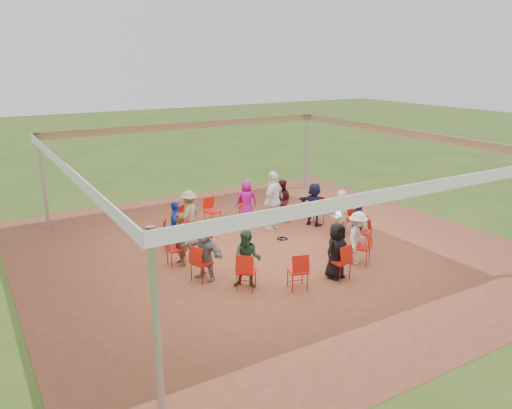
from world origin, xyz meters
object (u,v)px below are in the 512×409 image
chair_5 (186,221)px  person_seated_10 (357,238)px  person_seated_1 (314,204)px  person_seated_7 (205,252)px  chair_6 (172,234)px  chair_9 (246,271)px  chair_8 (202,263)px  laptop (337,215)px  person_seated_4 (189,213)px  chair_13 (362,232)px  chair_0 (344,220)px  chair_12 (362,248)px  chair_2 (282,207)px  chair_1 (316,211)px  chair_7 (176,249)px  chair_3 (246,207)px  person_seated_2 (281,200)px  chair_4 (212,212)px  chair_11 (340,262)px  person_seated_0 (342,212)px  cable_coil (283,239)px  chair_10 (298,271)px  person_seated_9 (336,251)px  person_seated_3 (247,200)px  person_seated_8 (247,259)px  person_seated_6 (180,239)px  standing_person (274,201)px  person_seated_5 (176,225)px

chair_5 → person_seated_10: person_seated_10 is taller
person_seated_1 → person_seated_7: bearing=90.0°
chair_6 → chair_9: size_ratio=1.00×
chair_8 → laptop: 4.91m
person_seated_4 → chair_5: bearing=-90.0°
chair_8 → chair_13: bearing=64.3°
chair_0 → person_seated_7: 5.08m
chair_12 → chair_2: bearing=51.4°
chair_1 → chair_7: bearing=77.1°
person_seated_4 → person_seated_7: size_ratio=1.00×
chair_3 → person_seated_10: person_seated_10 is taller
chair_1 → person_seated_2: (-0.75, 0.88, 0.25)m
chair_8 → laptop: (4.84, 0.83, 0.20)m
chair_9 → chair_2: bearing=90.0°
chair_4 → chair_12: size_ratio=1.00×
chair_0 → chair_3: same height
chair_11 → chair_13: same height
person_seated_0 → cable_coil: size_ratio=3.50×
chair_8 → person_seated_1: 5.21m
chair_10 → person_seated_9: (1.16, 0.04, 0.25)m
chair_6 → chair_13: 5.32m
person_seated_3 → cable_coil: size_ratio=3.50×
chair_7 → person_seated_8: 2.27m
chair_11 → person_seated_7: bearing=139.8°
person_seated_1 → person_seated_6: (-4.89, -0.77, 0.00)m
chair_10 → chair_13: (3.08, 1.23, 0.00)m
person_seated_8 → chair_7: bearing=157.0°
chair_8 → person_seated_7: bearing=90.0°
chair_7 → person_seated_9: (3.05, -2.69, 0.25)m
person_seated_6 → chair_0: bearing=90.0°
chair_1 → person_seated_8: (-4.18, -2.86, 0.25)m
chair_7 → standing_person: size_ratio=0.48×
chair_1 → chair_6: same height
chair_13 → laptop: (0.06, 1.15, 0.20)m
chair_11 → person_seated_9: (-0.02, 0.12, 0.25)m
chair_1 → chair_6: 4.79m
chair_11 → chair_7: bearing=128.6°
chair_11 → person_seated_5: (-2.62, 3.88, 0.25)m
chair_2 → chair_11: same height
chair_7 → person_seated_3: size_ratio=0.65×
chair_5 → person_seated_10: bearing=90.0°
chair_1 → chair_8: bearing=90.0°
chair_9 → person_seated_3: bearing=102.6°
chair_13 → person_seated_6: bearing=102.6°
chair_7 → person_seated_0: size_ratio=0.65×
chair_11 → person_seated_1: size_ratio=0.65×
person_seated_0 → person_seated_9: 3.17m
chair_4 → person_seated_7: (-1.94, -3.57, 0.25)m
chair_11 → standing_person: bearing=72.1°
person_seated_6 → person_seated_9: size_ratio=1.00×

